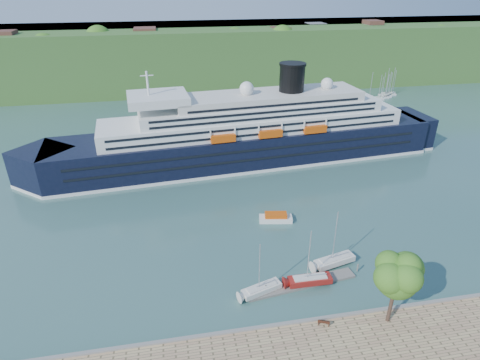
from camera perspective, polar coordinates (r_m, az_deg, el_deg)
name	(u,v)px	position (r m, az deg, el deg)	size (l,w,h in m)	color
ground	(288,328)	(58.99, 6.82, -20.18)	(400.00, 400.00, 0.00)	#305554
far_hillside	(195,55)	(185.97, -6.47, 17.26)	(400.00, 50.00, 24.00)	#2F5321
quay_coping	(289,323)	(58.02, 6.95, -19.54)	(220.00, 0.50, 0.30)	slate
cruise_ship	(246,116)	(100.14, 0.93, 9.12)	(109.43, 15.93, 24.57)	black
park_bench	(324,322)	(58.38, 11.82, -19.14)	(1.65, 0.68, 1.06)	#482214
promenade_tree	(395,287)	(57.65, 21.19, -13.95)	(7.27, 7.27, 12.04)	#36671B
floating_pontoon	(301,284)	(65.32, 8.72, -14.42)	(18.00, 2.20, 0.40)	gray
sailboat_white_near	(262,270)	(60.49, 3.17, -12.72)	(6.92, 1.92, 8.93)	silver
sailboat_red	(312,260)	(62.60, 10.19, -11.15)	(7.52, 2.09, 9.71)	maroon
sailboat_white_far	(337,241)	(67.14, 13.66, -8.38)	(7.82, 2.17, 10.10)	silver
tender_launch	(276,217)	(79.19, 5.11, -5.29)	(6.49, 2.22, 1.79)	#CB4B0B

